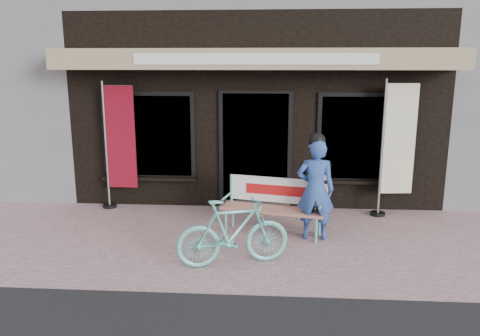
# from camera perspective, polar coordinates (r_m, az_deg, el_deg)

# --- Properties ---
(ground) EXTENTS (70.00, 70.00, 0.00)m
(ground) POSITION_cam_1_polar(r_m,az_deg,el_deg) (7.09, 1.23, -9.59)
(ground) COLOR #C6979C
(ground) RESTS_ON ground
(storefront) EXTENTS (7.00, 6.77, 6.00)m
(storefront) POSITION_cam_1_polar(r_m,az_deg,el_deg) (11.53, 2.49, 14.19)
(storefront) COLOR black
(storefront) RESTS_ON ground
(bench) EXTENTS (1.68, 0.78, 0.89)m
(bench) POSITION_cam_1_polar(r_m,az_deg,el_deg) (7.53, 4.16, -4.07)
(bench) COLOR #63C1BA
(bench) RESTS_ON ground
(person) EXTENTS (0.60, 0.42, 1.67)m
(person) POSITION_cam_1_polar(r_m,az_deg,el_deg) (7.26, 9.19, -2.37)
(person) COLOR #2D4E9D
(person) RESTS_ON ground
(bicycle) EXTENTS (1.61, 0.86, 0.93)m
(bicycle) POSITION_cam_1_polar(r_m,az_deg,el_deg) (6.34, -0.84, -7.85)
(bicycle) COLOR #63C1BA
(bicycle) RESTS_ON ground
(nobori_red) EXTENTS (0.69, 0.26, 2.37)m
(nobori_red) POSITION_cam_1_polar(r_m,az_deg,el_deg) (8.92, -14.60, 2.84)
(nobori_red) COLOR gray
(nobori_red) RESTS_ON ground
(nobori_cream) EXTENTS (0.72, 0.29, 2.43)m
(nobori_cream) POSITION_cam_1_polar(r_m,az_deg,el_deg) (8.63, 18.48, 2.47)
(nobori_cream) COLOR gray
(nobori_cream) RESTS_ON ground
(menu_stand) EXTENTS (0.46, 0.12, 0.90)m
(menu_stand) POSITION_cam_1_polar(r_m,az_deg,el_deg) (8.81, 9.47, -2.11)
(menu_stand) COLOR black
(menu_stand) RESTS_ON ground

